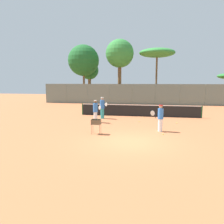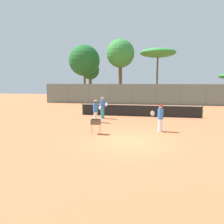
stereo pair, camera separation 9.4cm
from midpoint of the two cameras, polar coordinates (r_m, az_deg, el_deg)
The scene contains 15 objects.
ground_plane at distance 11.79m, azimuth 4.50°, elevation -7.74°, with size 80.00×80.00×0.00m, color #B7663D.
tennis_net at distance 20.16m, azimuth 7.00°, elevation 0.44°, with size 10.99×0.10×1.07m.
back_fence at distance 30.59m, azimuth 8.18°, elevation 4.60°, with size 29.11×0.08×2.83m.
tree_0 at distance 34.70m, azimuth 1.94°, elevation 14.88°, with size 4.31×4.31×9.60m.
tree_1 at distance 34.88m, azimuth 11.61°, elevation 14.82°, with size 5.41×5.41×8.15m.
tree_2 at distance 37.94m, azimuth -6.01°, elevation 10.62°, with size 3.12×3.12×6.62m.
tree_4 at distance 36.45m, azimuth -7.52°, elevation 13.18°, with size 4.99×4.99×9.04m.
player_white_outfit at distance 14.27m, azimuth 12.33°, elevation -1.47°, with size 0.88×0.43×1.71m.
player_red_cap at distance 17.07m, azimuth -4.49°, elevation 0.26°, with size 0.77×0.65×1.73m.
player_yellow_shirt at distance 18.83m, azimuth -2.68°, elevation 1.17°, with size 0.76×0.70×1.84m.
ball_cart at distance 13.34m, azimuth -4.42°, elevation -2.88°, with size 0.56×0.41×0.90m.
tennis_ball_0 at distance 19.31m, azimuth 8.19°, elevation -1.49°, with size 0.07×0.07×0.07m, color #D1E54C.
tennis_ball_1 at distance 17.47m, azimuth 6.93°, elevation -2.47°, with size 0.07×0.07×0.07m, color #D1E54C.
tennis_ball_2 at distance 13.56m, azimuth 12.99°, elevation -5.68°, with size 0.07×0.07×0.07m, color #D1E54C.
tennis_ball_3 at distance 17.48m, azimuth 16.43°, elevation -2.74°, with size 0.07×0.07×0.07m, color #D1E54C.
Camera 1 is at (1.06, -11.30, 3.19)m, focal length 35.00 mm.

